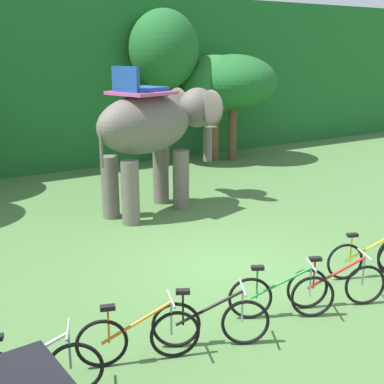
# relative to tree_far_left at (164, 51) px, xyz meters

# --- Properties ---
(ground_plane) EXTENTS (80.00, 80.00, 0.00)m
(ground_plane) POSITION_rel_tree_far_left_xyz_m (-3.51, -8.94, -4.12)
(ground_plane) COLOR #4C753D
(foliage_hedge) EXTENTS (36.00, 6.00, 6.13)m
(foliage_hedge) POSITION_rel_tree_far_left_xyz_m (-3.51, 3.77, -1.06)
(foliage_hedge) COLOR #1E6028
(foliage_hedge) RESTS_ON ground
(tree_far_left) EXTENTS (2.52, 2.52, 5.59)m
(tree_far_left) POSITION_rel_tree_far_left_xyz_m (0.00, 0.00, 0.00)
(tree_far_left) COLOR brown
(tree_far_left) RESTS_ON ground
(tree_center) EXTENTS (2.52, 2.52, 4.00)m
(tree_center) POSITION_rel_tree_far_left_xyz_m (1.94, -0.47, -1.20)
(tree_center) COLOR brown
(tree_center) RESTS_ON ground
(tree_right) EXTENTS (3.28, 3.28, 4.02)m
(tree_right) POSITION_rel_tree_far_left_xyz_m (2.58, -0.75, -1.15)
(tree_right) COLOR brown
(tree_right) RESTS_ON ground
(elephant) EXTENTS (4.24, 2.61, 3.78)m
(elephant) POSITION_rel_tree_far_left_xyz_m (-3.01, -4.96, -1.92)
(elephant) COLOR #665E56
(elephant) RESTS_ON ground
(bike_white) EXTENTS (1.60, 0.76, 0.92)m
(bike_white) POSITION_rel_tree_far_left_xyz_m (-7.90, -11.00, -3.73)
(bike_white) COLOR black
(bike_white) RESTS_ON ground
(bike_orange) EXTENTS (1.64, 0.69, 0.92)m
(bike_orange) POSITION_rel_tree_far_left_xyz_m (-6.47, -11.01, -3.73)
(bike_orange) COLOR black
(bike_orange) RESTS_ON ground
(bike_black) EXTENTS (1.54, 0.87, 0.92)m
(bike_black) POSITION_rel_tree_far_left_xyz_m (-5.42, -11.19, -3.73)
(bike_black) COLOR black
(bike_black) RESTS_ON ground
(bike_green) EXTENTS (1.52, 0.88, 0.92)m
(bike_green) POSITION_rel_tree_far_left_xyz_m (-4.02, -11.11, -3.73)
(bike_green) COLOR black
(bike_green) RESTS_ON ground
(bike_red) EXTENTS (1.58, 0.80, 0.92)m
(bike_red) POSITION_rel_tree_far_left_xyz_m (-2.99, -11.30, -3.73)
(bike_red) COLOR black
(bike_red) RESTS_ON ground
(bike_yellow) EXTENTS (1.60, 0.77, 0.92)m
(bike_yellow) POSITION_rel_tree_far_left_xyz_m (-1.60, -10.84, -3.73)
(bike_yellow) COLOR black
(bike_yellow) RESTS_ON ground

